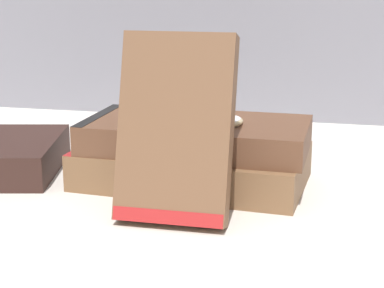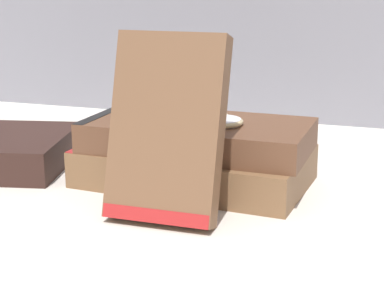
{
  "view_description": "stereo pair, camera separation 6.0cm",
  "coord_description": "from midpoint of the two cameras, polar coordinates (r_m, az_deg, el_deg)",
  "views": [
    {
      "loc": [
        0.19,
        -0.57,
        0.21
      ],
      "look_at": [
        0.05,
        0.04,
        0.05
      ],
      "focal_mm": 60.0,
      "sensor_mm": 36.0,
      "label": 1
    },
    {
      "loc": [
        0.25,
        -0.55,
        0.21
      ],
      "look_at": [
        0.05,
        0.04,
        0.05
      ],
      "focal_mm": 60.0,
      "sensor_mm": 36.0,
      "label": 2
    }
  ],
  "objects": [
    {
      "name": "book_leaning_front",
      "position": [
        0.56,
        -4.58,
        0.82
      ],
      "size": [
        0.1,
        0.07,
        0.16
      ],
      "rotation": [
        -0.28,
        0.0,
        0.0
      ],
      "color": "brown",
      "rests_on": "ground_plane"
    },
    {
      "name": "ground_plane",
      "position": [
        0.64,
        -7.88,
        -4.72
      ],
      "size": [
        3.0,
        3.0,
        0.0
      ],
      "primitive_type": "plane",
      "color": "silver"
    },
    {
      "name": "book_flat_top",
      "position": [
        0.66,
        -2.68,
        0.8
      ],
      "size": [
        0.23,
        0.12,
        0.03
      ],
      "rotation": [
        0.0,
        0.0,
        -0.02
      ],
      "color": "brown",
      "rests_on": "book_flat_bottom"
    },
    {
      "name": "book_flat_bottom",
      "position": [
        0.67,
        -2.96,
        -1.92
      ],
      "size": [
        0.24,
        0.15,
        0.04
      ],
      "rotation": [
        0.0,
        0.0,
        -0.07
      ],
      "color": "brown",
      "rests_on": "ground_plane"
    },
    {
      "name": "pocket_watch",
      "position": [
        0.64,
        -0.23,
        2.04
      ],
      "size": [
        0.05,
        0.05,
        0.01
      ],
      "color": "silver",
      "rests_on": "book_flat_top"
    }
  ]
}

